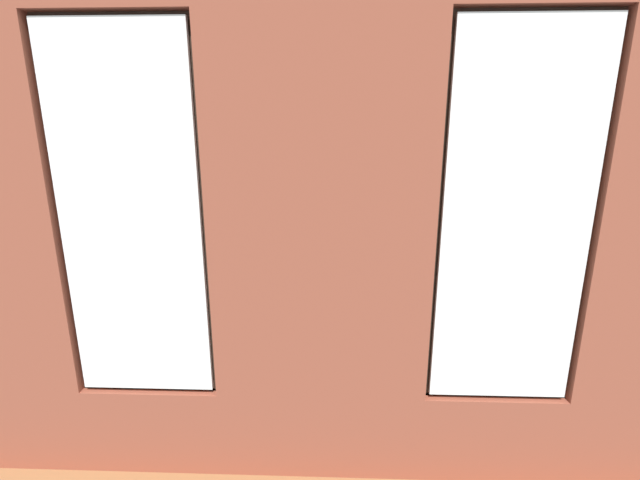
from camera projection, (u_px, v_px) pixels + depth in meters
ground_plane at (328, 305)px, 5.75m from camera, size 6.25×6.57×0.10m
brick_wall_with_windows at (320, 227)px, 2.50m from camera, size 5.65×0.30×3.43m
white_wall_right at (101, 174)px, 5.21m from camera, size 0.10×5.57×3.43m
couch_by_window at (344, 373)px, 3.47m from camera, size 1.89×0.87×0.80m
couch_left at (500, 290)px, 5.26m from camera, size 0.95×1.83×0.80m
coffee_table at (306, 272)px, 5.79m from camera, size 1.43×0.85×0.42m
cup_ceramic at (306, 265)px, 5.77m from camera, size 0.08×0.08×0.09m
candle_jar at (273, 267)px, 5.66m from camera, size 0.08×0.08×0.13m
table_plant_small at (313, 264)px, 5.63m from camera, size 0.13×0.13×0.20m
remote_silver at (293, 265)px, 5.89m from camera, size 0.14×0.17×0.02m
remote_black at (335, 265)px, 5.91m from camera, size 0.17×0.12×0.02m
media_console at (144, 282)px, 5.74m from camera, size 1.07×0.42×0.52m
tv_flatscreen at (139, 233)px, 5.57m from camera, size 1.18×0.20×0.82m
papasan_chair at (328, 236)px, 7.49m from camera, size 1.05×1.05×0.67m
potted_plant_beside_window_right at (94, 341)px, 3.36m from camera, size 0.58×0.58×0.92m
potted_plant_by_left_couch at (441, 258)px, 6.58m from camera, size 0.29×0.29×0.50m
potted_plant_mid_room_small at (400, 253)px, 6.67m from camera, size 0.32×0.32×0.58m
potted_plant_between_couches at (520, 326)px, 3.36m from camera, size 1.19×1.06×1.28m
potted_plant_near_tv at (152, 291)px, 4.71m from camera, size 0.86×0.82×1.12m
potted_plant_corner_far_left at (626, 340)px, 3.21m from camera, size 0.83×0.78×1.38m
potted_plant_foreground_right at (212, 220)px, 7.82m from camera, size 0.73×0.73×0.96m
potted_plant_corner_near_left at (456, 219)px, 7.70m from camera, size 0.72×0.72×1.05m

